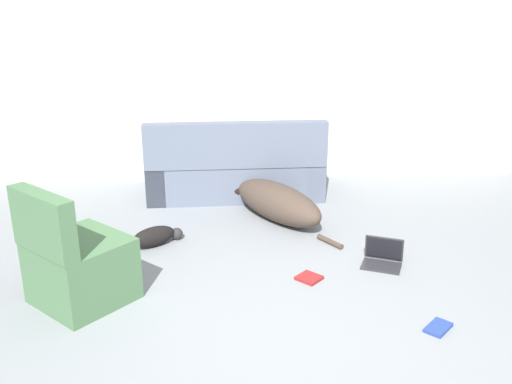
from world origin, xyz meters
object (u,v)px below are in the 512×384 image
(dog, at_px, (271,200))
(laptop_open, at_px, (383,256))
(couch, at_px, (235,170))
(cat, at_px, (156,236))
(book_blue, at_px, (438,328))
(side_chair, at_px, (76,264))
(book_red, at_px, (309,278))

(dog, xyz_separation_m, laptop_open, (0.82, -1.10, -0.11))
(couch, bearing_deg, cat, 59.19)
(couch, xyz_separation_m, laptop_open, (1.15, -1.78, -0.20))
(cat, bearing_deg, book_blue, -69.99)
(book_blue, xyz_separation_m, side_chair, (-2.45, 0.53, 0.29))
(dog, height_order, cat, dog)
(cat, relative_size, book_blue, 2.29)
(dog, bearing_deg, book_blue, 170.16)
(dog, distance_m, cat, 1.24)
(cat, distance_m, book_red, 1.44)
(dog, relative_size, cat, 2.85)
(dog, height_order, side_chair, side_chair)
(dog, height_order, book_blue, dog)
(book_blue, bearing_deg, side_chair, 167.77)
(dog, bearing_deg, book_red, 153.67)
(dog, xyz_separation_m, book_red, (0.17, -1.33, -0.17))
(couch, height_order, dog, couch)
(dog, bearing_deg, side_chair, 101.46)
(laptop_open, distance_m, book_red, 0.69)
(book_red, bearing_deg, dog, 97.45)
(cat, distance_m, laptop_open, 1.96)
(couch, relative_size, book_blue, 8.13)
(book_blue, relative_size, book_red, 0.97)
(book_blue, bearing_deg, book_red, 135.01)
(cat, height_order, book_red, cat)
(book_red, relative_size, side_chair, 0.27)
(laptop_open, bearing_deg, book_red, -136.89)
(dog, bearing_deg, couch, -8.05)
(laptop_open, xyz_separation_m, book_red, (-0.65, -0.23, -0.06))
(laptop_open, relative_size, side_chair, 0.43)
(dog, distance_m, book_red, 1.35)
(couch, xyz_separation_m, dog, (0.33, -0.68, -0.10))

